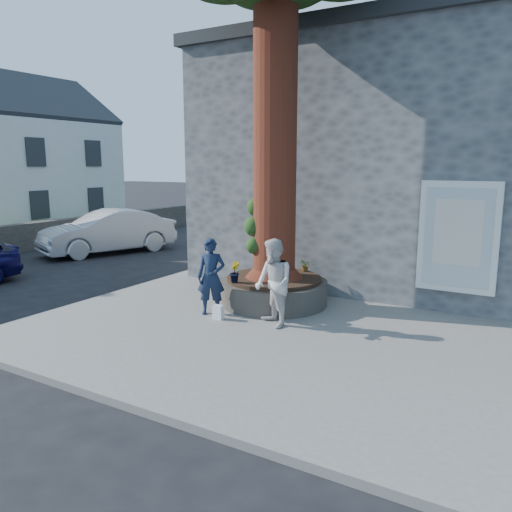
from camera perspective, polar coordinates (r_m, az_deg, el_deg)
The scene contains 14 objects.
ground at distance 9.80m, azimuth -7.76°, elevation -8.22°, with size 120.00×120.00×0.00m, color black.
pavement at distance 9.80m, azimuth 2.89°, elevation -7.75°, with size 9.00×8.00×0.12m, color slate.
yellow_line at distance 12.49m, azimuth -16.02°, elevation -4.40°, with size 0.10×30.00×0.01m, color yellow.
stone_shop at distance 14.83m, azimuth 17.89°, elevation 10.13°, with size 10.30×8.30×6.30m.
planter at distance 10.86m, azimuth 2.07°, elevation -3.97°, with size 2.30×2.30×0.60m.
cottage_far at distance 27.01m, azimuth -25.72°, elevation 10.91°, with size 7.30×7.40×8.75m.
man at distance 10.04m, azimuth -5.15°, elevation -2.38°, with size 0.57×0.37×1.55m, color #131E36.
woman at distance 9.28m, azimuth 2.02°, elevation -3.11°, with size 0.80×0.62×1.65m, color silver.
shopping_bag at distance 9.88m, azimuth -4.35°, elevation -6.41°, with size 0.20×0.12×0.28m, color white.
car_silver at distance 18.36m, azimuth -16.54°, elevation 2.68°, with size 1.61×4.63×1.52m, color #A3A4AA.
plant_a at distance 11.88m, azimuth 0.42°, elevation -0.25°, with size 0.20×0.13×0.38m, color gray.
plant_b at distance 10.26m, azimuth -2.49°, elevation -1.82°, with size 0.24×0.23×0.44m, color gray.
plant_c at distance 11.89m, azimuth 0.42°, elevation -0.41°, with size 0.17×0.17×0.31m, color gray.
plant_d at distance 11.35m, azimuth 5.67°, elevation -1.07°, with size 0.25×0.22×0.28m, color gray.
Camera 1 is at (5.77, -7.27, 3.13)m, focal length 35.00 mm.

